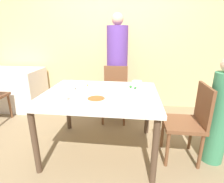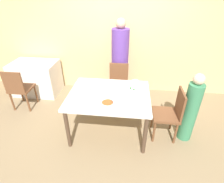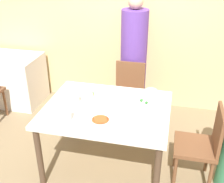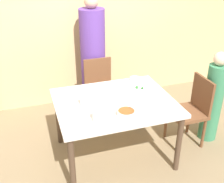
{
  "view_description": "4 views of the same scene",
  "coord_description": "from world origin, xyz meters",
  "views": [
    {
      "loc": [
        0.34,
        -1.79,
        1.34
      ],
      "look_at": [
        0.13,
        0.01,
        0.74
      ],
      "focal_mm": 28.0,
      "sensor_mm": 36.0,
      "label": 1
    },
    {
      "loc": [
        0.31,
        -2.3,
        2.15
      ],
      "look_at": [
        0.04,
        0.05,
        0.74
      ],
      "focal_mm": 28.0,
      "sensor_mm": 36.0,
      "label": 2
    },
    {
      "loc": [
        0.61,
        -2.36,
        2.16
      ],
      "look_at": [
        0.07,
        -0.05,
        0.94
      ],
      "focal_mm": 45.0,
      "sensor_mm": 36.0,
      "label": 3
    },
    {
      "loc": [
        -0.84,
        -2.49,
        2.19
      ],
      "look_at": [
        -0.03,
        0.0,
        0.84
      ],
      "focal_mm": 45.0,
      "sensor_mm": 36.0,
      "label": 4
    }
  ],
  "objects": [
    {
      "name": "glass_water_short",
      "position": [
        -0.33,
        0.01,
        0.79
      ],
      "size": [
        0.07,
        0.07,
        0.13
      ],
      "color": "silver",
      "rests_on": "dining_table"
    },
    {
      "name": "ground_plane",
      "position": [
        0.0,
        0.0,
        0.0
      ],
      "size": [
        10.0,
        10.0,
        0.0
      ],
      "primitive_type": "plane",
      "color": "#847051"
    },
    {
      "name": "wall_back",
      "position": [
        0.0,
        1.51,
        1.35
      ],
      "size": [
        10.0,
        0.06,
        2.7
      ],
      "color": "tan",
      "rests_on": "ground_plane"
    },
    {
      "name": "chair_child_spot",
      "position": [
        0.96,
        -0.04,
        0.47
      ],
      "size": [
        0.4,
        0.4,
        0.86
      ],
      "rotation": [
        0.0,
        0.0,
        -1.57
      ],
      "color": "brown",
      "rests_on": "ground_plane"
    },
    {
      "name": "glass_water_tall",
      "position": [
        -0.29,
        -0.32,
        0.8
      ],
      "size": [
        0.06,
        0.06,
        0.14
      ],
      "color": "silver",
      "rests_on": "dining_table"
    },
    {
      "name": "fork_steel",
      "position": [
        0.35,
        -0.25,
        0.73
      ],
      "size": [
        0.17,
        0.1,
        0.01
      ],
      "color": "silver",
      "rests_on": "dining_table"
    },
    {
      "name": "dining_table",
      "position": [
        0.0,
        0.0,
        0.65
      ],
      "size": [
        1.26,
        1.01,
        0.73
      ],
      "color": "silver",
      "rests_on": "ground_plane"
    },
    {
      "name": "person_adult",
      "position": [
        0.08,
        1.19,
        0.77
      ],
      "size": [
        0.35,
        0.35,
        1.67
      ],
      "color": "#5B3893",
      "rests_on": "ground_plane"
    },
    {
      "name": "person_child",
      "position": [
        1.25,
        -0.04,
        0.54
      ],
      "size": [
        0.23,
        0.23,
        1.15
      ],
      "color": "#387F56",
      "rests_on": "ground_plane"
    },
    {
      "name": "chair_background",
      "position": [
        -1.82,
        0.43,
        0.47
      ],
      "size": [
        0.4,
        0.4,
        0.86
      ],
      "rotation": [
        0.0,
        0.0,
        3.14
      ],
      "color": "brown",
      "rests_on": "ground_plane"
    },
    {
      "name": "background_table",
      "position": [
        -1.82,
        1.08,
        0.37
      ],
      "size": [
        0.99,
        0.64,
        0.74
      ],
      "color": "silver",
      "rests_on": "ground_plane"
    },
    {
      "name": "bowl_rice_small",
      "position": [
        0.4,
        0.41,
        0.75
      ],
      "size": [
        0.13,
        0.13,
        0.04
      ],
      "color": "white",
      "rests_on": "dining_table"
    },
    {
      "name": "plate_rice_child",
      "position": [
        -0.22,
        0.18,
        0.74
      ],
      "size": [
        0.24,
        0.24,
        0.05
      ],
      "color": "white",
      "rests_on": "dining_table"
    },
    {
      "name": "spoon_steel",
      "position": [
        0.33,
        -0.06,
        0.73
      ],
      "size": [
        0.17,
        0.1,
        0.01
      ],
      "color": "silver",
      "rests_on": "dining_table"
    },
    {
      "name": "plate_rice_adult",
      "position": [
        0.37,
        0.18,
        0.74
      ],
      "size": [
        0.25,
        0.25,
        0.05
      ],
      "color": "white",
      "rests_on": "dining_table"
    },
    {
      "name": "bowl_curry",
      "position": [
        0.02,
        -0.31,
        0.75
      ],
      "size": [
        0.18,
        0.18,
        0.05
      ],
      "color": "silver",
      "rests_on": "dining_table"
    },
    {
      "name": "chair_adult_spot",
      "position": [
        0.08,
        0.84,
        0.47
      ],
      "size": [
        0.4,
        0.4,
        0.86
      ],
      "color": "brown",
      "rests_on": "ground_plane"
    }
  ]
}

